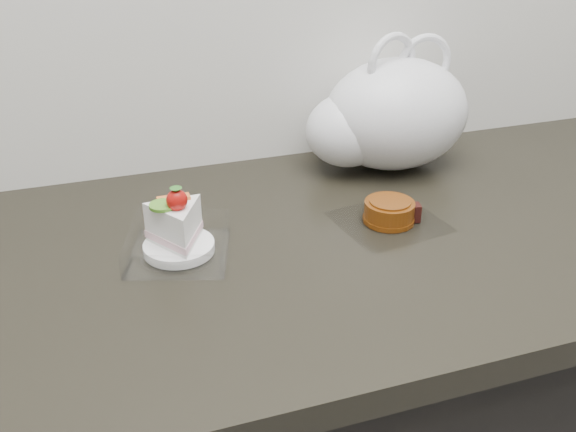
# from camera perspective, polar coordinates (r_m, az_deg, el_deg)

# --- Properties ---
(cake_tray) EXTENTS (0.17, 0.17, 0.11)m
(cake_tray) POSITION_cam_1_polar(r_m,az_deg,el_deg) (0.90, -9.75, -1.76)
(cake_tray) COLOR white
(cake_tray) RESTS_ON counter
(mooncake_wrap) EXTENTS (0.17, 0.16, 0.04)m
(mooncake_wrap) POSITION_cam_1_polar(r_m,az_deg,el_deg) (0.99, 9.05, 0.23)
(mooncake_wrap) COLOR white
(mooncake_wrap) RESTS_ON counter
(plastic_bag) EXTENTS (0.32, 0.24, 0.24)m
(plastic_bag) POSITION_cam_1_polar(r_m,az_deg,el_deg) (1.15, 8.79, 8.76)
(plastic_bag) COLOR white
(plastic_bag) RESTS_ON counter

